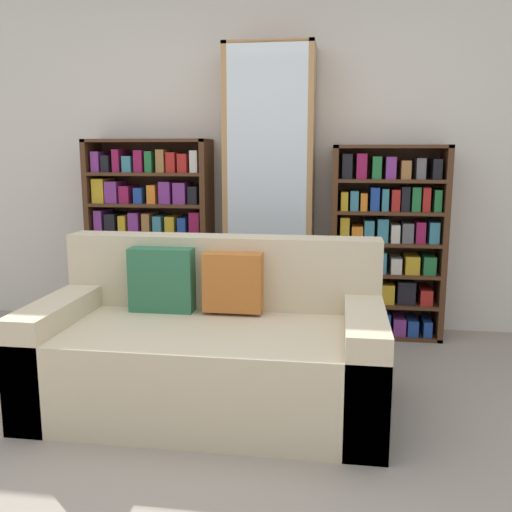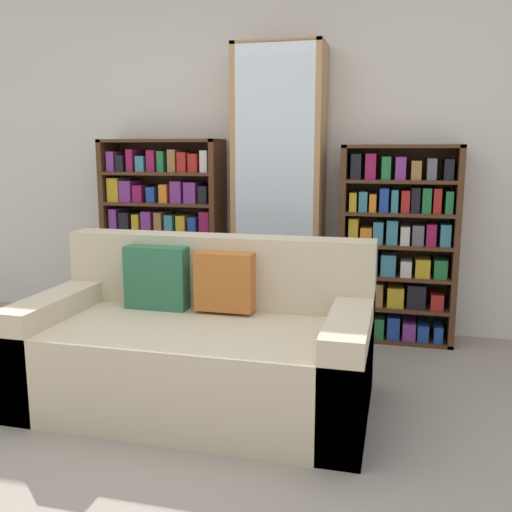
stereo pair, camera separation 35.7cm
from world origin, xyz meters
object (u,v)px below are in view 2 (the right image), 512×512
object	(u,v)px
bookshelf_left	(164,235)
wine_bottle	(310,334)
couch	(200,347)
display_cabinet	(279,194)
bookshelf_right	(397,247)

from	to	relation	value
bookshelf_left	wine_bottle	distance (m)	1.47
couch	display_cabinet	xyz separation A→B (m)	(0.15, 1.33, 0.73)
display_cabinet	bookshelf_right	world-z (taller)	display_cabinet
couch	bookshelf_left	bearing A→B (deg)	120.02
bookshelf_left	display_cabinet	distance (m)	0.99
display_cabinet	bookshelf_right	size ratio (longest dim) A/B	1.50
bookshelf_right	wine_bottle	xyz separation A→B (m)	(-0.53, -0.53, -0.53)
wine_bottle	bookshelf_right	bearing A→B (deg)	44.91
display_cabinet	bookshelf_right	xyz separation A→B (m)	(0.85, 0.02, -0.36)
bookshelf_left	wine_bottle	size ratio (longest dim) A/B	3.86
display_cabinet	wine_bottle	distance (m)	1.07
bookshelf_left	wine_bottle	world-z (taller)	bookshelf_left
wine_bottle	bookshelf_left	bearing A→B (deg)	157.27
bookshelf_left	display_cabinet	bearing A→B (deg)	-1.03
couch	bookshelf_left	distance (m)	1.61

